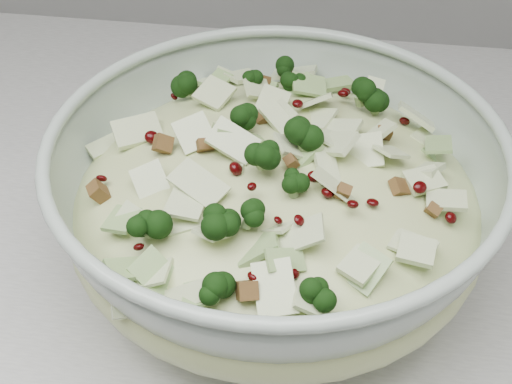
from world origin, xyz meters
TOP-DOWN VIEW (x-y plane):
  - mixing_bowl at (0.26, 1.60)m, footprint 0.38×0.38m
  - salad at (0.26, 1.60)m, footprint 0.29×0.29m

SIDE VIEW (x-z plane):
  - mixing_bowl at x=0.26m, z-range 0.90..1.03m
  - salad at x=0.26m, z-range 0.92..1.05m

